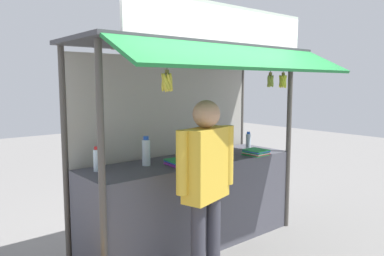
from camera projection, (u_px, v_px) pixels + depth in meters
The scene contains 12 objects.
ground_plane at pixel (192, 243), 4.22m from camera, with size 20.00×20.00×0.00m, color slate.
stall_counter at pixel (192, 202), 4.16m from camera, with size 2.49×0.72×0.95m, color #4C4C56.
stall_structure at pixel (188, 106), 4.09m from camera, with size 2.69×1.53×2.53m.
water_bottle_front_left at pixel (97, 160), 3.55m from camera, with size 0.07×0.07×0.24m.
water_bottle_left at pixel (248, 141), 4.73m from camera, with size 0.06×0.06×0.22m.
water_bottle_right at pixel (146, 152), 3.79m from camera, with size 0.08×0.08×0.30m.
magazine_stack_mid_right at pixel (178, 163), 3.81m from camera, with size 0.22×0.27×0.06m.
magazine_stack_far_left at pixel (256, 152), 4.35m from camera, with size 0.25×0.27×0.07m.
banana_bunch_inner_left at pixel (283, 81), 4.26m from camera, with size 0.10×0.10×0.32m.
banana_bunch_rightmost at pixel (270, 81), 4.11m from camera, with size 0.09×0.09×0.31m.
banana_bunch_inner_right at pixel (167, 82), 3.23m from camera, with size 0.12×0.12×0.34m.
vendor_person at pixel (206, 176), 3.22m from camera, with size 0.63×0.32×1.65m.
Camera 1 is at (-2.56, -3.11, 1.79)m, focal length 34.97 mm.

